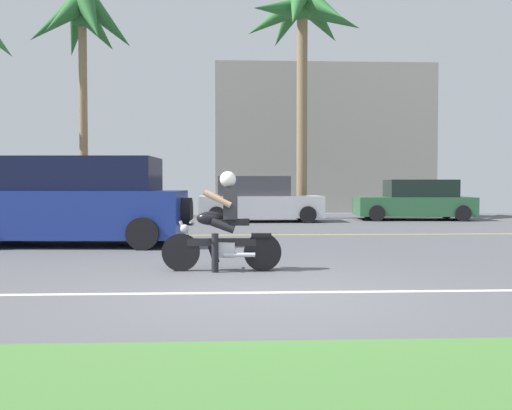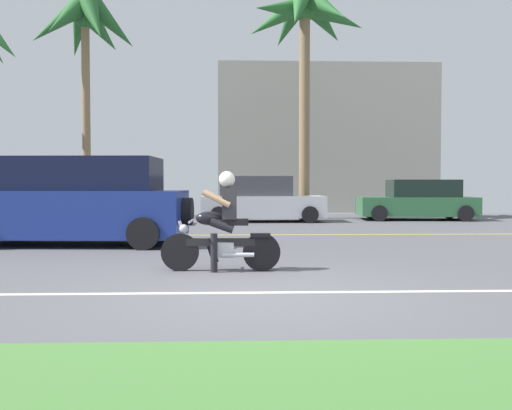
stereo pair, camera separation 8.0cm
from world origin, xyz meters
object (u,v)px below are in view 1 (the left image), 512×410
parked_car_3 (415,201)px  motorcyclist (223,229)px  palm_tree_1 (302,21)px  parked_car_2 (258,200)px  suv_nearby (76,202)px  palm_tree_2 (82,31)px  parked_car_1 (105,202)px

parked_car_3 → motorcyclist: bearing=-119.7°
palm_tree_1 → motorcyclist: bearing=-102.2°
motorcyclist → parked_car_2: (1.09, 11.15, 0.11)m
motorcyclist → palm_tree_1: (2.79, 12.88, 6.71)m
suv_nearby → palm_tree_2: bearing=103.1°
palm_tree_1 → palm_tree_2: size_ratio=1.05×
parked_car_1 → parked_car_2: size_ratio=0.88×
motorcyclist → suv_nearby: suv_nearby is taller
motorcyclist → palm_tree_2: palm_tree_2 is taller
suv_nearby → palm_tree_2: (-2.25, 9.65, 6.13)m
palm_tree_2 → parked_car_2: bearing=-19.4°
parked_car_2 → parked_car_3: 5.78m
parked_car_3 → palm_tree_2: bearing=173.0°
suv_nearby → parked_car_3: size_ratio=1.15×
motorcyclist → palm_tree_2: size_ratio=0.21×
suv_nearby → palm_tree_1: palm_tree_1 is taller
motorcyclist → parked_car_2: size_ratio=0.42×
parked_car_1 → palm_tree_2: palm_tree_2 is taller
palm_tree_1 → palm_tree_2: (-8.18, 0.56, -0.30)m
motorcyclist → parked_car_1: 10.53m
motorcyclist → parked_car_3: motorcyclist is taller
parked_car_1 → motorcyclist: bearing=-68.6°
palm_tree_2 → suv_nearby: bearing=-76.9°
suv_nearby → parked_car_1: 6.07m
palm_tree_1 → parked_car_3: bearing=-13.3°
motorcyclist → suv_nearby: size_ratio=0.36×
parked_car_1 → suv_nearby: bearing=-83.4°
parked_car_2 → palm_tree_1: bearing=45.4°
parked_car_3 → palm_tree_2: palm_tree_2 is taller
parked_car_1 → parked_car_3: bearing=11.3°
motorcyclist → parked_car_1: parked_car_1 is taller
motorcyclist → parked_car_1: (-3.84, 9.81, 0.10)m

